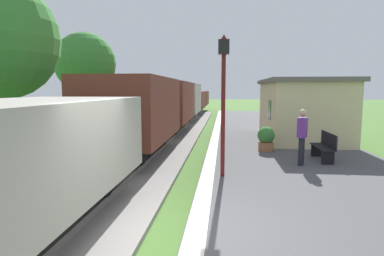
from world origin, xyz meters
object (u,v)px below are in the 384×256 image
at_px(bench_near_hut, 325,146).
at_px(freight_train, 175,105).
at_px(potted_planter, 266,139).
at_px(lamp_post_near, 223,80).
at_px(station_hut, 301,109).
at_px(tree_trackside_far, 85,63).
at_px(person_waiting, 302,135).

bearing_deg(bench_near_hut, freight_train, 122.70).
xyz_separation_m(potted_planter, lamp_post_near, (-1.60, -3.69, 2.08)).
distance_m(freight_train, potted_planter, 9.98).
bearing_deg(freight_train, lamp_post_near, -75.51).
distance_m(freight_train, lamp_post_near, 12.86).
distance_m(freight_train, station_hut, 8.73).
relative_size(lamp_post_near, tree_trackside_far, 0.63).
distance_m(freight_train, bench_near_hut, 12.07).
xyz_separation_m(person_waiting, potted_planter, (-0.79, 2.18, -0.46)).
relative_size(bench_near_hut, person_waiting, 0.88).
relative_size(freight_train, tree_trackside_far, 6.72).
relative_size(potted_planter, lamp_post_near, 0.25).
bearing_deg(tree_trackside_far, bench_near_hut, -33.18).
bearing_deg(station_hut, potted_planter, -121.73).
relative_size(station_hut, tree_trackside_far, 0.99).
bearing_deg(tree_trackside_far, person_waiting, -38.06).
distance_m(lamp_post_near, tree_trackside_far, 12.65).
bearing_deg(person_waiting, station_hut, -77.80).
distance_m(freight_train, tree_trackside_far, 6.09).
xyz_separation_m(station_hut, potted_planter, (-1.99, -3.22, -0.93)).
bearing_deg(bench_near_hut, potted_planter, 139.83).
height_order(station_hut, potted_planter, station_hut).
bearing_deg(lamp_post_near, tree_trackside_far, 129.72).
xyz_separation_m(freight_train, tree_trackside_far, (-4.84, -2.71, 2.52)).
bearing_deg(lamp_post_near, station_hut, 62.52).
relative_size(person_waiting, tree_trackside_far, 0.29).
xyz_separation_m(freight_train, potted_planter, (4.81, -8.70, -0.83)).
distance_m(person_waiting, potted_planter, 2.37).
relative_size(freight_train, potted_planter, 42.79).
xyz_separation_m(freight_train, person_waiting, (5.60, -10.88, -0.37)).
bearing_deg(lamp_post_near, person_waiting, 32.30).
relative_size(station_hut, bench_near_hut, 3.87).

